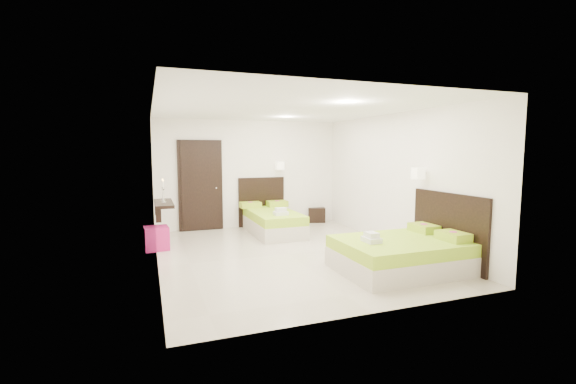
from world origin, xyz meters
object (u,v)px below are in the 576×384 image
object	(u,v)px
bed_double	(404,252)
nightstand	(316,214)
ottoman	(157,238)
bed_single	(272,220)

from	to	relation	value
bed_double	nightstand	size ratio (longest dim) A/B	4.38
ottoman	bed_double	bearing A→B (deg)	-36.46
bed_single	bed_double	xyz separation A→B (m)	(1.09, -3.38, -0.01)
bed_single	bed_double	size ratio (longest dim) A/B	1.02
bed_double	ottoman	size ratio (longest dim) A/B	4.37
ottoman	nightstand	bearing A→B (deg)	21.62
bed_double	ottoman	bearing A→B (deg)	143.54
nightstand	ottoman	bearing A→B (deg)	-141.77
bed_single	nightstand	size ratio (longest dim) A/B	4.46
nightstand	ottoman	world-z (taller)	ottoman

